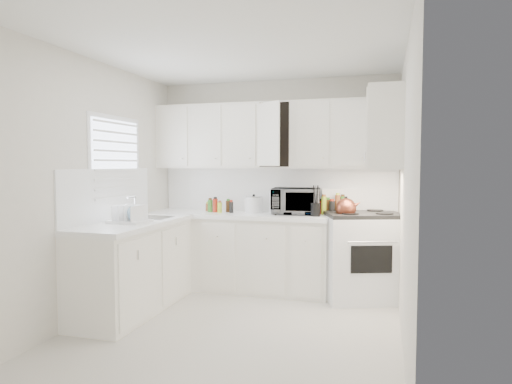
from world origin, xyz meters
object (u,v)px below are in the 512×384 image
(stove, at_px, (363,244))
(tea_kettle, at_px, (346,207))
(dish_rack, at_px, (129,213))
(utensil_crock, at_px, (316,200))
(rice_cooker, at_px, (254,203))
(microwave, at_px, (296,198))

(stove, xyz_separation_m, tea_kettle, (-0.18, -0.16, 0.43))
(stove, relative_size, dish_rack, 3.30)
(stove, relative_size, utensil_crock, 3.48)
(rice_cooker, bearing_deg, utensil_crock, -16.41)
(tea_kettle, relative_size, microwave, 0.51)
(microwave, relative_size, utensil_crock, 1.53)
(rice_cooker, distance_m, dish_rack, 1.61)
(microwave, relative_size, dish_rack, 1.46)
(tea_kettle, height_order, dish_rack, tea_kettle)
(dish_rack, bearing_deg, rice_cooker, 61.13)
(tea_kettle, distance_m, microwave, 0.66)
(utensil_crock, xyz_separation_m, dish_rack, (-1.74, -1.12, -0.08))
(stove, height_order, dish_rack, stove)
(tea_kettle, distance_m, utensil_crock, 0.36)
(tea_kettle, xyz_separation_m, microwave, (-0.61, 0.23, 0.07))
(microwave, height_order, rice_cooker, microwave)
(microwave, bearing_deg, rice_cooker, 170.76)
(tea_kettle, bearing_deg, stove, 37.36)
(utensil_crock, bearing_deg, stove, 9.75)
(dish_rack, bearing_deg, tea_kettle, 33.44)
(tea_kettle, relative_size, utensil_crock, 0.79)
(rice_cooker, bearing_deg, tea_kettle, -15.65)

